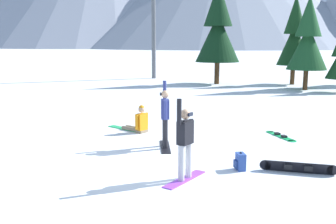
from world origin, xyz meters
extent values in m
plane|color=white|center=(0.00, 0.00, 0.00)|extent=(800.00, 800.00, 0.00)
cube|color=#993FD8|center=(1.94, -0.40, 0.01)|extent=(0.84, 1.49, 0.02)
cylinder|color=#B7B7BC|center=(2.01, -0.26, 0.45)|extent=(0.15, 0.15, 0.86)
cylinder|color=#B7B7BC|center=(1.88, -0.55, 0.45)|extent=(0.15, 0.15, 0.86)
cube|color=black|center=(1.94, -0.40, 1.16)|extent=(0.38, 0.46, 0.55)
cylinder|color=black|center=(2.04, -0.16, 1.15)|extent=(0.11, 0.11, 0.58)
cylinder|color=black|center=(1.84, -0.64, 1.69)|extent=(0.11, 0.11, 0.60)
sphere|color=tan|center=(1.94, -0.40, 1.60)|extent=(0.24, 0.24, 0.24)
cube|color=black|center=(2.07, -0.46, 1.61)|extent=(0.10, 0.17, 0.08)
cube|color=black|center=(0.83, 2.39, 0.01)|extent=(0.68, 1.58, 0.02)
cylinder|color=black|center=(0.87, 2.24, 0.47)|extent=(0.15, 0.15, 0.89)
cylinder|color=black|center=(0.79, 2.55, 0.47)|extent=(0.15, 0.15, 0.89)
cube|color=navy|center=(0.83, 2.39, 1.21)|extent=(0.34, 0.45, 0.59)
cylinder|color=navy|center=(0.90, 2.14, 1.22)|extent=(0.11, 0.11, 0.58)
cylinder|color=navy|center=(0.76, 2.64, 1.76)|extent=(0.11, 0.11, 0.60)
sphere|color=tan|center=(0.83, 2.39, 1.67)|extent=(0.24, 0.24, 0.24)
cube|color=black|center=(0.69, 2.36, 1.68)|extent=(0.08, 0.17, 0.08)
cube|color=gray|center=(-0.44, 4.20, 0.05)|extent=(0.42, 0.45, 0.10)
cylinder|color=gray|center=(-0.93, 4.35, 0.07)|extent=(0.77, 0.50, 0.14)
cylinder|color=gray|center=(-0.83, 4.52, 0.07)|extent=(0.77, 0.50, 0.14)
cube|color=#19B259|center=(-1.23, 4.62, 0.01)|extent=(1.52, 1.00, 0.02)
cube|color=orange|center=(-0.44, 4.20, 0.40)|extent=(0.40, 0.47, 0.60)
cylinder|color=orange|center=(-0.57, 3.97, 0.44)|extent=(0.11, 0.11, 0.52)
cylinder|color=orange|center=(-0.32, 4.42, 0.44)|extent=(0.11, 0.11, 0.52)
sphere|color=tan|center=(-0.44, 4.20, 0.86)|extent=(0.24, 0.24, 0.24)
sphere|color=orange|center=(-0.44, 4.20, 0.91)|extent=(0.20, 0.20, 0.20)
cube|color=black|center=(4.64, 0.69, 0.14)|extent=(1.61, 0.18, 0.28)
cylinder|color=black|center=(3.84, 0.73, 0.14)|extent=(0.29, 0.12, 0.28)
cylinder|color=black|center=(5.45, 0.66, 0.14)|extent=(0.29, 0.12, 0.28)
cube|color=black|center=(4.40, 0.66, 0.15)|extent=(0.20, 0.12, 0.15)
cube|color=black|center=(4.88, 0.64, 0.15)|extent=(0.20, 0.12, 0.15)
cube|color=#19B259|center=(4.45, 4.62, 0.01)|extent=(0.92, 1.36, 0.02)
cylinder|color=#19B259|center=(4.10, 5.23, 0.01)|extent=(0.36, 0.36, 0.02)
cylinder|color=#19B259|center=(4.79, 4.00, 0.01)|extent=(0.36, 0.36, 0.02)
cube|color=black|center=(4.34, 4.80, 0.06)|extent=(0.22, 0.24, 0.07)
cube|color=black|center=(4.55, 4.43, 0.06)|extent=(0.22, 0.24, 0.07)
cube|color=#2D4C9E|center=(3.22, 0.64, 0.22)|extent=(0.30, 0.37, 0.44)
cube|color=navy|center=(3.09, 0.59, 0.15)|extent=(0.13, 0.23, 0.20)
cylinder|color=black|center=(3.22, 0.64, 0.46)|extent=(0.06, 0.12, 0.02)
cylinder|color=#472D19|center=(6.86, 18.88, 0.69)|extent=(0.31, 0.31, 1.38)
cone|color=#194723|center=(6.86, 18.88, 2.85)|extent=(2.66, 2.66, 2.94)
cone|color=#194723|center=(6.86, 18.88, 4.91)|extent=(1.73, 1.73, 2.70)
cylinder|color=#472D19|center=(6.31, 22.38, 0.74)|extent=(0.34, 0.34, 1.48)
cone|color=#143819|center=(6.31, 22.38, 3.05)|extent=(2.50, 2.50, 3.14)
cone|color=#143819|center=(6.31, 22.38, 5.25)|extent=(1.63, 1.63, 2.88)
cylinder|color=#472D19|center=(0.63, 21.49, 0.85)|extent=(0.39, 0.39, 1.70)
cone|color=black|center=(0.63, 21.49, 3.51)|extent=(3.36, 3.36, 3.62)
cone|color=black|center=(0.63, 21.49, 6.04)|extent=(2.18, 2.18, 3.31)
cylinder|color=#595B60|center=(-5.30, 25.05, 5.37)|extent=(0.36, 0.36, 10.74)
camera|label=1|loc=(3.49, -9.39, 3.27)|focal=42.63mm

